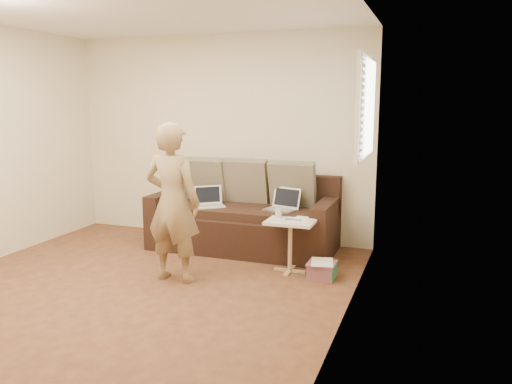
# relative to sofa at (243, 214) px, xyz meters

# --- Properties ---
(floor) EXTENTS (4.50, 4.50, 0.00)m
(floor) POSITION_rel_sofa_xyz_m (-0.51, -1.77, -0.42)
(floor) COLOR #4D291C
(floor) RESTS_ON ground
(ceiling) EXTENTS (4.50, 4.50, 0.00)m
(ceiling) POSITION_rel_sofa_xyz_m (-0.51, -1.77, 2.18)
(ceiling) COLOR white
(ceiling) RESTS_ON wall_back
(wall_back) EXTENTS (4.00, 0.00, 4.00)m
(wall_back) POSITION_rel_sofa_xyz_m (-0.51, 0.48, 0.87)
(wall_back) COLOR beige
(wall_back) RESTS_ON ground
(wall_right) EXTENTS (0.00, 4.50, 4.50)m
(wall_right) POSITION_rel_sofa_xyz_m (1.49, -1.77, 0.87)
(wall_right) COLOR beige
(wall_right) RESTS_ON ground
(window_blinds) EXTENTS (0.12, 0.88, 1.08)m
(window_blinds) POSITION_rel_sofa_xyz_m (1.44, -0.27, 1.28)
(window_blinds) COLOR white
(window_blinds) RESTS_ON wall_right
(sofa) EXTENTS (2.20, 0.95, 0.85)m
(sofa) POSITION_rel_sofa_xyz_m (0.00, 0.00, 0.00)
(sofa) COLOR black
(sofa) RESTS_ON ground
(pillow_left) EXTENTS (0.55, 0.29, 0.57)m
(pillow_left) POSITION_rel_sofa_xyz_m (-0.60, 0.21, 0.37)
(pillow_left) COLOR #675D4B
(pillow_left) RESTS_ON sofa
(pillow_mid) EXTENTS (0.55, 0.27, 0.57)m
(pillow_mid) POSITION_rel_sofa_xyz_m (-0.05, 0.24, 0.37)
(pillow_mid) COLOR brown
(pillow_mid) RESTS_ON sofa
(pillow_right) EXTENTS (0.55, 0.28, 0.57)m
(pillow_right) POSITION_rel_sofa_xyz_m (0.55, 0.20, 0.37)
(pillow_right) COLOR #675D4B
(pillow_right) RESTS_ON sofa
(laptop_silver) EXTENTS (0.41, 0.34, 0.24)m
(laptop_silver) POSITION_rel_sofa_xyz_m (0.48, -0.06, 0.10)
(laptop_silver) COLOR #B7BABC
(laptop_silver) RESTS_ON sofa
(laptop_white) EXTENTS (0.41, 0.40, 0.24)m
(laptop_white) POSITION_rel_sofa_xyz_m (-0.38, -0.14, 0.10)
(laptop_white) COLOR white
(laptop_white) RESTS_ON sofa
(person) EXTENTS (0.59, 0.41, 1.58)m
(person) POSITION_rel_sofa_xyz_m (-0.26, -1.25, 0.37)
(person) COLOR olive
(person) RESTS_ON ground
(side_table) EXTENTS (0.50, 0.35, 0.55)m
(side_table) POSITION_rel_sofa_xyz_m (0.76, -0.62, -0.15)
(side_table) COLOR silver
(side_table) RESTS_ON ground
(drinking_glass) EXTENTS (0.07, 0.07, 0.12)m
(drinking_glass) POSITION_rel_sofa_xyz_m (0.60, -0.53, 0.18)
(drinking_glass) COLOR silver
(drinking_glass) RESTS_ON side_table
(scissors) EXTENTS (0.19, 0.13, 0.02)m
(scissors) POSITION_rel_sofa_xyz_m (0.79, -0.61, 0.13)
(scissors) COLOR silver
(scissors) RESTS_ON side_table
(paper_on_table) EXTENTS (0.25, 0.33, 0.00)m
(paper_on_table) POSITION_rel_sofa_xyz_m (0.86, -0.55, 0.13)
(paper_on_table) COLOR white
(paper_on_table) RESTS_ON side_table
(striped_box) EXTENTS (0.28, 0.28, 0.17)m
(striped_box) POSITION_rel_sofa_xyz_m (1.13, -0.73, -0.34)
(striped_box) COLOR #DF2150
(striped_box) RESTS_ON ground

